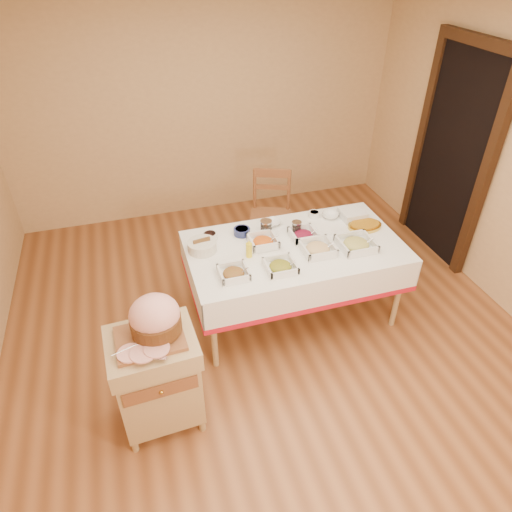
{
  "coord_description": "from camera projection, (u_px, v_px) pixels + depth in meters",
  "views": [
    {
      "loc": [
        -0.94,
        -2.65,
        2.94
      ],
      "look_at": [
        -0.08,
        0.2,
        0.8
      ],
      "focal_mm": 32.0,
      "sensor_mm": 36.0,
      "label": 1
    }
  ],
  "objects": [
    {
      "name": "serving_dish_b",
      "position": [
        280.0,
        266.0,
        3.57
      ],
      "size": [
        0.23,
        0.23,
        0.1
      ],
      "color": "silver",
      "rests_on": "dining_table"
    },
    {
      "name": "doorway",
      "position": [
        453.0,
        153.0,
        4.57
      ],
      "size": [
        0.09,
        1.1,
        2.2
      ],
      "color": "black",
      "rests_on": "ground"
    },
    {
      "name": "small_bowl_right",
      "position": [
        314.0,
        214.0,
        4.23
      ],
      "size": [
        0.1,
        0.1,
        0.05
      ],
      "color": "silver",
      "rests_on": "dining_table"
    },
    {
      "name": "dining_table",
      "position": [
        294.0,
        261.0,
        3.95
      ],
      "size": [
        1.82,
        1.02,
        0.76
      ],
      "color": "tan",
      "rests_on": "ground"
    },
    {
      "name": "dining_chair",
      "position": [
        271.0,
        214.0,
        4.83
      ],
      "size": [
        0.54,
        0.53,
        0.94
      ],
      "color": "brown",
      "rests_on": "ground"
    },
    {
      "name": "serving_dish_c",
      "position": [
        318.0,
        248.0,
        3.76
      ],
      "size": [
        0.26,
        0.26,
        0.11
      ],
      "color": "silver",
      "rests_on": "dining_table"
    },
    {
      "name": "serving_dish_d",
      "position": [
        356.0,
        244.0,
        3.81
      ],
      "size": [
        0.29,
        0.29,
        0.11
      ],
      "color": "silver",
      "rests_on": "dining_table"
    },
    {
      "name": "room_shell",
      "position": [
        274.0,
        213.0,
        3.24
      ],
      "size": [
        5.0,
        5.0,
        5.0
      ],
      "color": "brown",
      "rests_on": "ground"
    },
    {
      "name": "mustard_bottle",
      "position": [
        249.0,
        249.0,
        3.69
      ],
      "size": [
        0.05,
        0.05,
        0.16
      ],
      "color": "yellow",
      "rests_on": "dining_table"
    },
    {
      "name": "bread_basket",
      "position": [
        202.0,
        246.0,
        3.77
      ],
      "size": [
        0.24,
        0.24,
        0.11
      ],
      "color": "silver",
      "rests_on": "dining_table"
    },
    {
      "name": "bowl_white_imported",
      "position": [
        273.0,
        223.0,
        4.13
      ],
      "size": [
        0.19,
        0.19,
        0.04
      ],
      "primitive_type": "imported",
      "rotation": [
        0.0,
        0.0,
        0.35
      ],
      "color": "silver",
      "rests_on": "dining_table"
    },
    {
      "name": "ham_on_board",
      "position": [
        154.0,
        320.0,
        2.87
      ],
      "size": [
        0.46,
        0.44,
        0.3
      ],
      "color": "brown",
      "rests_on": "butcher_cart"
    },
    {
      "name": "brass_platter",
      "position": [
        365.0,
        225.0,
        4.09
      ],
      "size": [
        0.31,
        0.23,
        0.04
      ],
      "color": "gold",
      "rests_on": "dining_table"
    },
    {
      "name": "serving_dish_e",
      "position": [
        263.0,
        241.0,
        3.85
      ],
      "size": [
        0.24,
        0.23,
        0.11
      ],
      "color": "silver",
      "rests_on": "dining_table"
    },
    {
      "name": "serving_dish_f",
      "position": [
        303.0,
        235.0,
        3.94
      ],
      "size": [
        0.23,
        0.22,
        0.11
      ],
      "color": "silver",
      "rests_on": "dining_table"
    },
    {
      "name": "preserve_jar_right",
      "position": [
        296.0,
        228.0,
        3.99
      ],
      "size": [
        0.09,
        0.09,
        0.11
      ],
      "color": "silver",
      "rests_on": "dining_table"
    },
    {
      "name": "small_bowl_mid",
      "position": [
        242.0,
        231.0,
        3.98
      ],
      "size": [
        0.14,
        0.14,
        0.06
      ],
      "color": "navy",
      "rests_on": "dining_table"
    },
    {
      "name": "preserve_jar_left",
      "position": [
        266.0,
        228.0,
        3.97
      ],
      "size": [
        0.1,
        0.1,
        0.13
      ],
      "color": "silver",
      "rests_on": "dining_table"
    },
    {
      "name": "small_bowl_left",
      "position": [
        210.0,
        236.0,
        3.92
      ],
      "size": [
        0.13,
        0.13,
        0.06
      ],
      "color": "silver",
      "rests_on": "dining_table"
    },
    {
      "name": "serving_dish_a",
      "position": [
        234.0,
        273.0,
        3.5
      ],
      "size": [
        0.23,
        0.22,
        0.1
      ],
      "color": "silver",
      "rests_on": "dining_table"
    },
    {
      "name": "butcher_cart",
      "position": [
        157.0,
        376.0,
        3.11
      ],
      "size": [
        0.6,
        0.51,
        0.81
      ],
      "color": "tan",
      "rests_on": "ground"
    },
    {
      "name": "bowl_small_imported",
      "position": [
        330.0,
        215.0,
        4.22
      ],
      "size": [
        0.2,
        0.2,
        0.05
      ],
      "primitive_type": "imported",
      "rotation": [
        0.0,
        0.0,
        -0.42
      ],
      "color": "silver",
      "rests_on": "dining_table"
    },
    {
      "name": "plate_stack",
      "position": [
        352.0,
        214.0,
        4.21
      ],
      "size": [
        0.22,
        0.22,
        0.08
      ],
      "color": "silver",
      "rests_on": "dining_table"
    }
  ]
}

